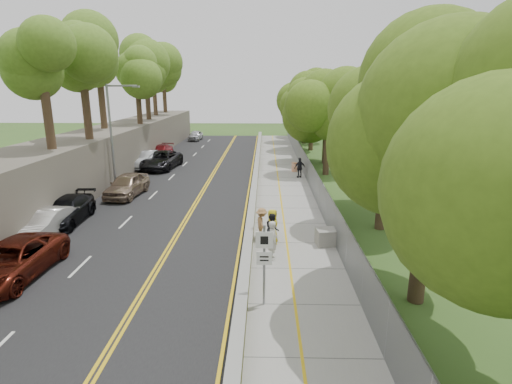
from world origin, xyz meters
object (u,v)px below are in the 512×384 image
construction_barrel (294,167)px  painter_0 (272,227)px  person_far (300,168)px  car_1 (46,224)px  signpost (264,257)px  car_2 (11,261)px  concrete_block (328,237)px  streetlight (114,130)px

construction_barrel → painter_0: 17.87m
person_far → car_1: bearing=24.0°
signpost → car_1: bearing=150.5°
car_2 → person_far: size_ratio=3.15×
concrete_block → painter_0: painter_0 is taller
construction_barrel → person_far: bearing=-83.6°
construction_barrel → concrete_block: 17.77m
streetlight → car_2: size_ratio=1.45×
construction_barrel → painter_0: bearing=-97.6°
car_1 → painter_0: size_ratio=2.43×
construction_barrel → painter_0: (-2.36, -17.71, 0.47)m
car_2 → person_far: (13.61, 19.16, 0.12)m
streetlight → painter_0: (11.91, -11.11, -3.68)m
painter_0 → person_far: size_ratio=1.04×
streetlight → painter_0: size_ratio=4.40×
car_1 → construction_barrel: bearing=53.2°
streetlight → car_2: 15.63m
concrete_block → car_2: bearing=-164.0°
streetlight → person_far: (14.56, 4.03, -3.71)m
concrete_block → signpost: bearing=-119.1°
signpost → construction_barrel: size_ratio=3.56×
car_2 → person_far: 23.50m
painter_0 → person_far: painter_0 is taller
construction_barrel → person_far: person_far is taller
streetlight → person_far: size_ratio=4.56×
signpost → person_far: size_ratio=1.77×
concrete_block → painter_0: (-2.85, 0.05, 0.50)m
car_1 → painter_0: (12.05, -0.68, 0.19)m
concrete_block → person_far: (-0.20, 15.20, 0.47)m
signpost → painter_0: size_ratio=1.70×
car_2 → painter_0: painter_0 is taller
car_2 → person_far: person_far is taller
streetlight → person_far: streetlight is taller
construction_barrel → person_far: (0.29, -2.56, 0.44)m
streetlight → car_2: (0.95, -15.12, -3.83)m
signpost → person_far: (3.05, 21.05, -1.04)m
streetlight → car_1: (-0.13, -10.43, -3.87)m
streetlight → person_far: 15.56m
car_1 → car_2: (1.08, -4.69, 0.04)m
signpost → person_far: bearing=81.8°
streetlight → signpost: bearing=-55.9°
car_1 → person_far: size_ratio=2.52×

